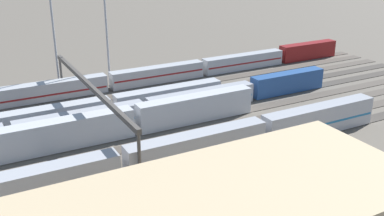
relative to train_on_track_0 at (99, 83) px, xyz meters
name	(u,v)px	position (x,y,z in m)	size (l,w,h in m)	color
ground_plane	(155,118)	(-4.57, 20.00, -2.05)	(400.00, 400.00, 0.00)	#60594F
track_bed_0	(119,89)	(-4.57, 0.00, -1.99)	(140.00, 2.80, 0.12)	#4C443D
track_bed_1	(127,95)	(-4.57, 5.00, -1.99)	(140.00, 2.80, 0.12)	#4C443D
track_bed_2	(136,102)	(-4.57, 10.00, -1.99)	(140.00, 2.80, 0.12)	#4C443D
track_bed_3	(145,109)	(-4.57, 15.00, -1.99)	(140.00, 2.80, 0.12)	#3D3833
track_bed_4	(155,118)	(-4.57, 20.00, -1.99)	(140.00, 2.80, 0.12)	#3D3833
track_bed_5	(166,127)	(-4.57, 25.00, -1.99)	(140.00, 2.80, 0.12)	#4C443D
track_bed_6	(179,137)	(-4.57, 30.00, -1.99)	(140.00, 2.80, 0.12)	#4C443D
track_bed_7	(193,148)	(-4.57, 35.00, -1.99)	(140.00, 2.80, 0.12)	#4C443D
track_bed_8	(208,161)	(-4.57, 40.00, -1.99)	(140.00, 2.80, 0.12)	#3D3833
train_on_track_0	(99,83)	(0.00, 0.00, 0.00)	(139.00, 3.06, 4.40)	maroon
train_on_track_3	(112,106)	(2.16, 15.00, -0.04)	(47.20, 3.06, 3.80)	#B7BABF
train_on_track_5	(65,134)	(13.56, 25.00, 0.57)	(71.40, 3.00, 5.00)	silver
train_on_track_4	(135,112)	(-0.48, 20.00, 0.02)	(90.60, 3.06, 4.40)	#285193
train_on_track_8	(122,167)	(9.34, 40.00, 0.56)	(95.60, 3.06, 5.00)	#A8AAB2
light_mast_0	(105,1)	(-3.59, -3.24, 17.24)	(2.80, 0.70, 30.81)	#9EA0A5
light_mast_2	(51,6)	(7.77, -3.86, 16.77)	(2.80, 0.70, 29.95)	#9EA0A5
signal_gantry	(90,89)	(7.49, 20.00, 5.75)	(0.70, 45.00, 8.80)	#4C4742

